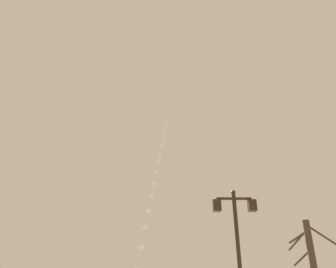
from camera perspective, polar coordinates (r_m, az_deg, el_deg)
The scene contains 2 objects.
twin_lantern_lamp_post at distance 12.17m, azimuth 11.65°, elevation -16.34°, with size 1.53×0.28×5.00m.
kite_train at distance 30.26m, azimuth -2.02°, elevation -6.53°, with size 2.34×19.40×21.86m.
Camera 1 is at (-0.49, -2.11, 1.62)m, focal length 35.81 mm.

